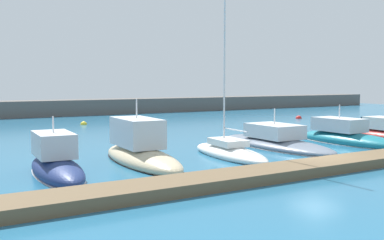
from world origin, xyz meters
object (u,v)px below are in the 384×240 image
Objects in this scene: motorboat_slate_fifth at (275,141)px; mooring_buoy_red at (299,119)px; sailboat_white_fourth at (229,151)px; motorboat_teal_sixth at (346,137)px; motorboat_navy_second at (56,163)px; motorboat_sand_third at (140,151)px; mooring_buoy_yellow at (84,125)px.

mooring_buoy_red is at bearing -47.26° from motorboat_slate_fifth.
sailboat_white_fourth is 10.63m from motorboat_teal_sixth.
motorboat_slate_fifth is at bearing 75.98° from motorboat_teal_sixth.
motorboat_navy_second is 4.93m from motorboat_sand_third.
mooring_buoy_red is (23.43, 18.27, -0.33)m from sailboat_white_fourth.
sailboat_white_fourth is 24.06m from mooring_buoy_yellow.
sailboat_white_fourth is 1.83× the size of motorboat_teal_sixth.
motorboat_sand_third is at bearing -148.99° from mooring_buoy_red.
motorboat_teal_sixth is 21.97m from mooring_buoy_red.
motorboat_slate_fifth is 14.58× the size of mooring_buoy_red.
motorboat_sand_third is 23.35m from mooring_buoy_yellow.
sailboat_white_fourth reaches higher than mooring_buoy_yellow.
sailboat_white_fourth is 21.59× the size of mooring_buoy_red.
sailboat_white_fourth is (5.26, -1.03, -0.28)m from motorboat_sand_third.
sailboat_white_fourth is at bearing 109.77° from motorboat_slate_fifth.
motorboat_navy_second is 38.18m from mooring_buoy_red.
mooring_buoy_red is at bearing -56.21° from motorboat_sand_third.
motorboat_slate_fifth is at bearing -83.21° from motorboat_sand_third.
motorboat_navy_second is 15.27m from motorboat_slate_fifth.
motorboat_navy_second is 0.47× the size of sailboat_white_fourth.
sailboat_white_fourth is (10.09, 0.01, -0.21)m from motorboat_navy_second.
motorboat_teal_sixth is 11.82× the size of mooring_buoy_red.
mooring_buoy_yellow is (8.82, 24.04, -0.54)m from motorboat_navy_second.
motorboat_sand_third reaches higher than mooring_buoy_yellow.
motorboat_navy_second is at bearing 94.52° from sailboat_white_fourth.
motorboat_sand_third is 0.85× the size of motorboat_slate_fifth.
motorboat_navy_second is 10.09m from sailboat_white_fourth.
motorboat_sand_third reaches higher than motorboat_slate_fifth.
mooring_buoy_yellow is at bearing 166.89° from mooring_buoy_red.
motorboat_navy_second reaches higher than motorboat_teal_sixth.
sailboat_white_fourth is 23.00× the size of mooring_buoy_yellow.
sailboat_white_fourth is at bearing 91.75° from motorboat_teal_sixth.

